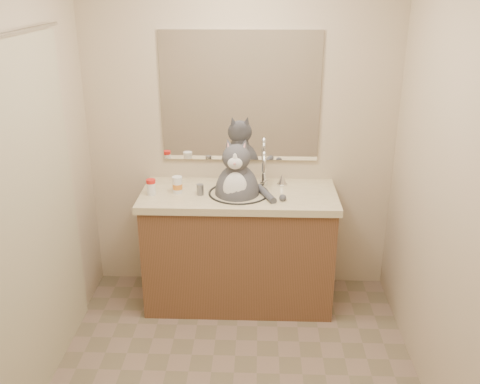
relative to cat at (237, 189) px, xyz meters
name	(u,v)px	position (x,y,z in m)	size (l,w,h in m)	color
room	(231,198)	(0.01, -0.94, 0.31)	(2.22, 2.52, 2.42)	#806958
vanity	(239,245)	(0.01, 0.03, -0.44)	(1.34, 0.59, 1.12)	brown
mirror	(240,97)	(0.01, 0.30, 0.56)	(1.10, 0.02, 0.90)	white
shower_curtain	(34,218)	(-1.04, -0.84, 0.15)	(0.02, 1.30, 1.93)	#BEB28F
cat	(237,189)	(0.00, 0.00, 0.00)	(0.43, 0.37, 0.61)	#4C4C51
pill_bottle_redcap	(151,187)	(-0.58, -0.04, 0.02)	(0.08, 0.08, 0.11)	white
pill_bottle_orange	(177,185)	(-0.41, 0.01, 0.02)	(0.09, 0.09, 0.12)	white
grey_canister	(200,190)	(-0.25, -0.03, 0.00)	(0.05, 0.05, 0.07)	slate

